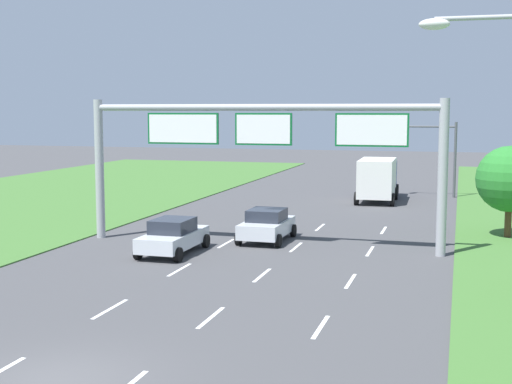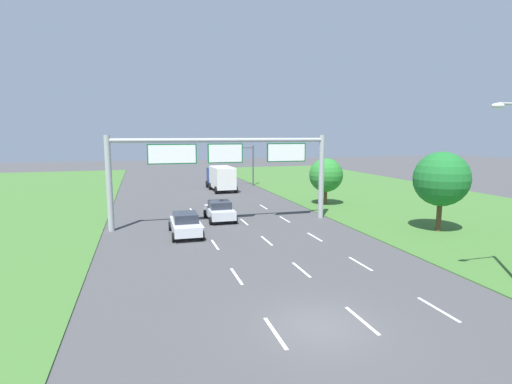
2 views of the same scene
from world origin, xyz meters
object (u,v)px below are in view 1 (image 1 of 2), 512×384
object	(u,v)px
box_truck	(378,178)
roadside_tree_far	(510,179)
car_lead_silver	(267,225)
car_near_red	(173,236)
sign_gantry	(262,142)
traffic_light_mast	(428,145)

from	to	relation	value
box_truck	roadside_tree_far	xyz separation A→B (m)	(8.05, -13.36, 1.35)
car_lead_silver	roadside_tree_far	world-z (taller)	roadside_tree_far
box_truck	roadside_tree_far	distance (m)	15.65
car_near_red	sign_gantry	bearing A→B (deg)	39.03
car_near_red	roadside_tree_far	size ratio (longest dim) A/B	0.95
car_near_red	box_truck	bearing A→B (deg)	72.91
traffic_light_mast	roadside_tree_far	size ratio (longest dim) A/B	1.19
box_truck	roadside_tree_far	world-z (taller)	roadside_tree_far
car_lead_silver	box_truck	size ratio (longest dim) A/B	0.57
car_lead_silver	traffic_light_mast	size ratio (longest dim) A/B	0.74
car_lead_silver	traffic_light_mast	world-z (taller)	traffic_light_mast
car_near_red	car_lead_silver	xyz separation A→B (m)	(3.27, 4.19, 0.01)
car_near_red	roadside_tree_far	xyz separation A→B (m)	(14.85, 8.30, 2.21)
sign_gantry	roadside_tree_far	size ratio (longest dim) A/B	3.67
sign_gantry	traffic_light_mast	xyz separation A→B (m)	(6.69, 22.37, -1.10)
traffic_light_mast	roadside_tree_far	bearing A→B (deg)	-74.25
traffic_light_mast	box_truck	bearing A→B (deg)	-133.77
car_near_red	sign_gantry	xyz separation A→B (m)	(3.41, 2.73, 4.17)
car_lead_silver	sign_gantry	world-z (taller)	sign_gantry
roadside_tree_far	car_lead_silver	bearing A→B (deg)	-160.48
sign_gantry	traffic_light_mast	size ratio (longest dim) A/B	3.08
car_lead_silver	box_truck	distance (m)	17.84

